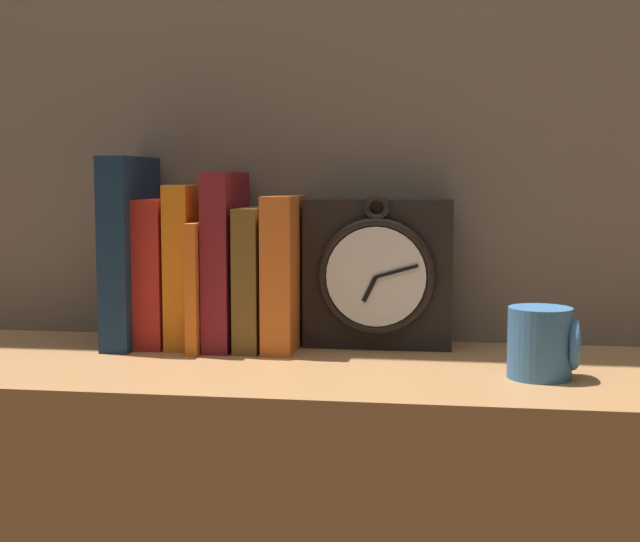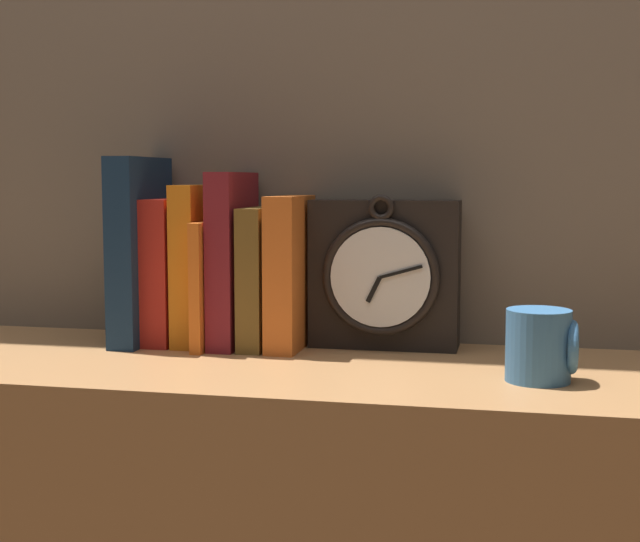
{
  "view_description": "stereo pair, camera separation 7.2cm",
  "coord_description": "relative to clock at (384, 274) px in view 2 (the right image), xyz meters",
  "views": [
    {
      "loc": [
        0.16,
        -1.07,
        0.95
      ],
      "look_at": [
        0.0,
        0.0,
        0.84
      ],
      "focal_mm": 50.0,
      "sensor_mm": 36.0,
      "label": 1
    },
    {
      "loc": [
        0.23,
        -1.05,
        0.95
      ],
      "look_at": [
        0.0,
        0.0,
        0.84
      ],
      "focal_mm": 50.0,
      "sensor_mm": 36.0,
      "label": 2
    }
  ],
  "objects": [
    {
      "name": "book_slot6_orange",
      "position": [
        -0.12,
        -0.03,
        0.0
      ],
      "size": [
        0.04,
        0.14,
        0.2
      ],
      "color": "orange",
      "rests_on": "bookshelf"
    },
    {
      "name": "book_slot0_navy",
      "position": [
        -0.34,
        -0.03,
        0.03
      ],
      "size": [
        0.04,
        0.15,
        0.26
      ],
      "color": "#142B4A",
      "rests_on": "bookshelf"
    },
    {
      "name": "clock",
      "position": [
        0.0,
        0.0,
        0.0
      ],
      "size": [
        0.2,
        0.08,
        0.21
      ],
      "color": "black",
      "rests_on": "bookshelf"
    },
    {
      "name": "book_slot4_maroon",
      "position": [
        -0.2,
        -0.03,
        0.02
      ],
      "size": [
        0.03,
        0.14,
        0.24
      ],
      "color": "maroon",
      "rests_on": "bookshelf"
    },
    {
      "name": "mug",
      "position": [
        0.2,
        -0.17,
        -0.06
      ],
      "size": [
        0.08,
        0.07,
        0.08
      ],
      "color": "teal",
      "rests_on": "bookshelf"
    },
    {
      "name": "book_slot1_red",
      "position": [
        -0.3,
        -0.02,
        0.0
      ],
      "size": [
        0.04,
        0.12,
        0.2
      ],
      "color": "red",
      "rests_on": "bookshelf"
    },
    {
      "name": "book_slot5_brown",
      "position": [
        -0.16,
        -0.03,
        -0.01
      ],
      "size": [
        0.03,
        0.13,
        0.19
      ],
      "color": "brown",
      "rests_on": "bookshelf"
    },
    {
      "name": "book_slot2_orange",
      "position": [
        -0.26,
        -0.02,
        0.01
      ],
      "size": [
        0.03,
        0.12,
        0.22
      ],
      "color": "orange",
      "rests_on": "bookshelf"
    },
    {
      "name": "book_slot3_orange",
      "position": [
        -0.23,
        -0.04,
        -0.01
      ],
      "size": [
        0.02,
        0.15,
        0.17
      ],
      "color": "orange",
      "rests_on": "bookshelf"
    }
  ]
}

